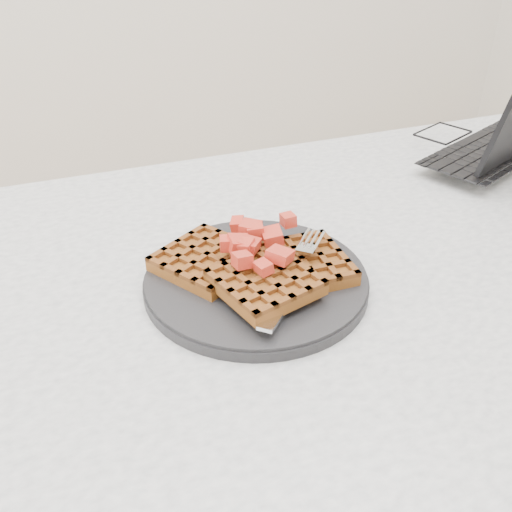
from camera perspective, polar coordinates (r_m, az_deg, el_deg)
name	(u,v)px	position (r m, az deg, el deg)	size (l,w,h in m)	color
table	(318,363)	(0.71, 6.25, -10.59)	(1.20, 0.80, 0.75)	silver
plate	(256,280)	(0.63, 0.00, -2.43)	(0.25, 0.25, 0.02)	black
waffles	(257,268)	(0.62, 0.14, -1.16)	(0.21, 0.20, 0.03)	brown
strawberry_pile	(256,245)	(0.61, 0.00, 1.11)	(0.15, 0.15, 0.02)	#A51409
fork	(296,279)	(0.61, 4.05, -2.28)	(0.02, 0.18, 0.02)	silver
laptop	(485,137)	(1.02, 21.95, 10.97)	(0.34, 0.30, 0.20)	black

